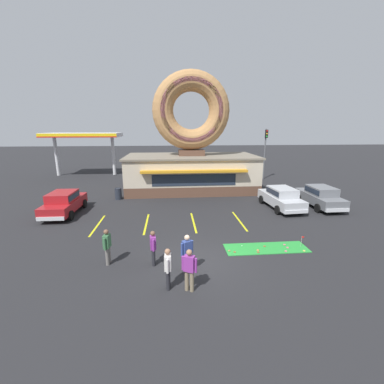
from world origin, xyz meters
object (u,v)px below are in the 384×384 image
pedestrian_clipboard_woman (153,246)px  traffic_light_pole (265,147)px  pedestrian_hooded_kid (187,252)px  pedestrian_blue_sweater_man (168,267)px  car_silver (281,197)px  car_red (64,202)px  trash_bin (118,194)px  pedestrian_beanie_man (107,245)px  golf_ball (242,246)px  car_grey (320,196)px  pedestrian_leather_jacket_man (189,268)px  putting_flag_pin (302,239)px

pedestrian_clipboard_woman → traffic_light_pole: (11.80, 18.63, 2.84)m
pedestrian_hooded_kid → pedestrian_blue_sweater_man: bearing=-126.2°
car_silver → pedestrian_hooded_kid: (-7.61, -8.20, 0.05)m
car_silver → car_red: bearing=179.9°
pedestrian_hooded_kid → trash_bin: size_ratio=1.70×
pedestrian_beanie_man → trash_bin: (-1.58, 10.85, -0.40)m
golf_ball → car_red: size_ratio=0.01×
car_grey → traffic_light_pole: traffic_light_pole is taller
car_silver → golf_ball: bearing=-127.5°
car_red → pedestrian_blue_sweater_man: size_ratio=2.83×
golf_ball → car_red: 12.60m
golf_ball → pedestrian_hooded_kid: pedestrian_hooded_kid is taller
pedestrian_blue_sweater_man → pedestrian_clipboard_woman: (-0.65, 1.79, -0.02)m
pedestrian_beanie_man → trash_bin: pedestrian_beanie_man is taller
pedestrian_blue_sweater_man → golf_ball: bearing=40.5°
pedestrian_leather_jacket_man → trash_bin: (-5.01, 13.10, -0.42)m
putting_flag_pin → golf_ball: bearing=174.4°
putting_flag_pin → traffic_light_pole: bearing=75.9°
pedestrian_leather_jacket_man → pedestrian_clipboard_woman: 2.46m
putting_flag_pin → traffic_light_pole: (4.42, 17.53, 3.27)m
car_red → pedestrian_clipboard_woman: 10.01m
car_red → putting_flag_pin: bearing=-24.6°
golf_ball → pedestrian_blue_sweater_man: (-3.72, -3.18, 0.84)m
car_silver → trash_bin: bearing=164.0°
golf_ball → car_silver: car_silver is taller
pedestrian_hooded_kid → pedestrian_leather_jacket_man: (-0.01, -1.29, 0.00)m
putting_flag_pin → car_red: car_red is taller
putting_flag_pin → car_grey: 8.06m
pedestrian_clipboard_woman → car_red: bearing=131.3°
golf_ball → car_grey: (7.78, 6.18, 0.82)m
golf_ball → putting_flag_pin: (3.01, -0.29, 0.39)m
car_red → traffic_light_pole: (18.41, 11.11, 2.84)m
pedestrian_leather_jacket_man → trash_bin: pedestrian_leather_jacket_man is taller
car_red → traffic_light_pole: bearing=31.1°
pedestrian_hooded_kid → trash_bin: 12.84m
car_grey → putting_flag_pin: bearing=-126.4°
pedestrian_hooded_kid → car_grey: bearing=37.7°
car_red → pedestrian_clipboard_woman: size_ratio=2.89×
pedestrian_blue_sweater_man → car_grey: bearing=39.1°
car_grey → pedestrian_clipboard_woman: size_ratio=2.88×
car_silver → pedestrian_clipboard_woman: bearing=-140.4°
car_grey → pedestrian_clipboard_woman: bearing=-148.1°
pedestrian_beanie_man → traffic_light_pole: traffic_light_pole is taller
car_red → golf_ball: bearing=-29.2°
putting_flag_pin → pedestrian_leather_jacket_man: pedestrian_leather_jacket_man is taller
car_silver → pedestrian_beanie_man: bearing=-146.8°
car_silver → pedestrian_hooded_kid: size_ratio=2.81×
pedestrian_blue_sweater_man → pedestrian_beanie_man: 3.34m
pedestrian_blue_sweater_man → trash_bin: (-4.23, 12.88, -0.39)m
car_red → pedestrian_hooded_kid: (8.04, -8.24, 0.05)m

